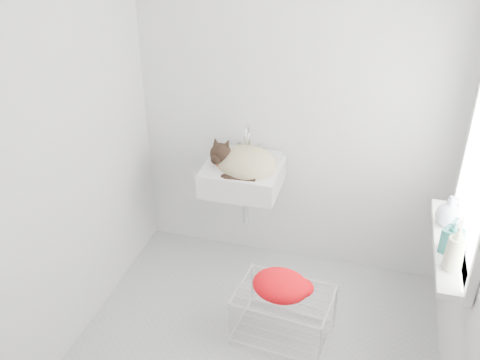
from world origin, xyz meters
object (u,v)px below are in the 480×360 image
(sink, at_px, (242,166))
(bottle_c, at_px, (446,224))
(bottle_b, at_px, (449,252))
(cat, at_px, (244,162))
(wire_rack, at_px, (283,317))
(bottle_a, at_px, (451,269))

(sink, relative_size, bottle_c, 2.85)
(bottle_b, xyz_separation_m, bottle_c, (0.00, 0.27, 0.00))
(cat, distance_m, bottle_b, 1.42)
(bottle_c, bearing_deg, bottle_b, -90.00)
(wire_rack, bearing_deg, bottle_a, -11.24)
(bottle_a, xyz_separation_m, bottle_c, (0.00, 0.41, 0.00))
(sink, bearing_deg, wire_rack, -54.47)
(cat, distance_m, wire_rack, 1.03)
(bottle_c, bearing_deg, cat, 164.81)
(sink, distance_m, wire_rack, 1.02)
(cat, relative_size, bottle_c, 2.59)
(cat, relative_size, wire_rack, 0.82)
(bottle_b, bearing_deg, sink, 153.88)
(sink, height_order, bottle_b, same)
(wire_rack, relative_size, bottle_b, 2.75)
(cat, height_order, bottle_a, cat)
(sink, bearing_deg, bottle_b, -26.12)
(cat, xyz_separation_m, wire_rack, (0.42, -0.59, -0.74))
(wire_rack, bearing_deg, cat, 125.50)
(wire_rack, bearing_deg, bottle_b, -1.95)
(cat, relative_size, bottle_a, 2.17)
(sink, relative_size, wire_rack, 0.91)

